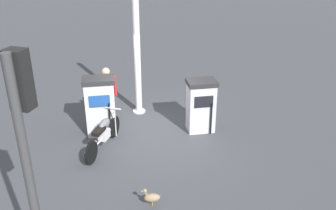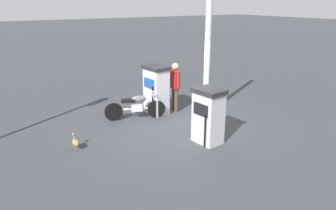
# 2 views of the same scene
# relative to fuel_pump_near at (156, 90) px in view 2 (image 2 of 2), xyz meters

# --- Properties ---
(ground_plane) EXTENTS (120.00, 120.00, 0.00)m
(ground_plane) POSITION_rel_fuel_pump_near_xyz_m (-0.00, 1.39, -0.84)
(ground_plane) COLOR #383A3F
(fuel_pump_near) EXTENTS (0.68, 0.92, 1.66)m
(fuel_pump_near) POSITION_rel_fuel_pump_near_xyz_m (0.00, 0.00, 0.00)
(fuel_pump_near) COLOR silver
(fuel_pump_near) RESTS_ON ground
(fuel_pump_far) EXTENTS (0.68, 0.87, 1.52)m
(fuel_pump_far) POSITION_rel_fuel_pump_near_xyz_m (0.00, 2.79, -0.07)
(fuel_pump_far) COLOR silver
(fuel_pump_far) RESTS_ON ground
(motorcycle_near_pump) EXTENTS (1.89, 0.87, 0.93)m
(motorcycle_near_pump) POSITION_rel_fuel_pump_near_xyz_m (0.83, 0.14, -0.38)
(motorcycle_near_pump) COLOR black
(motorcycle_near_pump) RESTS_ON ground
(attendant_person) EXTENTS (0.26, 0.58, 1.71)m
(attendant_person) POSITION_rel_fuel_pump_near_xyz_m (-0.67, 0.15, 0.14)
(attendant_person) COLOR #473828
(attendant_person) RESTS_ON ground
(wandering_duck) EXTENTS (0.17, 0.41, 0.41)m
(wandering_duck) POSITION_rel_fuel_pump_near_xyz_m (3.19, 1.31, -0.64)
(wandering_duck) COLOR #847051
(wandering_duck) RESTS_ON ground
(canopy_support_pole) EXTENTS (0.40, 0.40, 4.50)m
(canopy_support_pole) POSITION_rel_fuel_pump_near_xyz_m (-1.32, 1.04, 1.33)
(canopy_support_pole) COLOR silver
(canopy_support_pole) RESTS_ON ground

